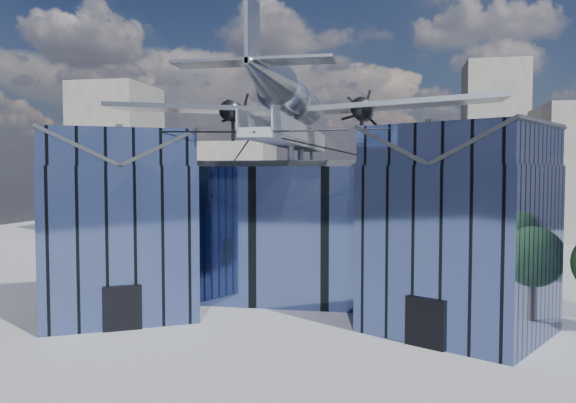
# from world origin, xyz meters

# --- Properties ---
(ground_plane) EXTENTS (120.00, 120.00, 0.00)m
(ground_plane) POSITION_xyz_m (0.00, 0.00, 0.00)
(ground_plane) COLOR gray
(museum) EXTENTS (32.88, 24.50, 17.60)m
(museum) POSITION_xyz_m (0.00, 5.82, 5.54)
(museum) COLOR #44558B
(museum) RESTS_ON ground
(bg_towers) EXTENTS (77.00, 24.50, 26.00)m
(bg_towers) POSITION_xyz_m (1.45, 50.49, 10.01)
(bg_towers) COLOR slate
(bg_towers) RESTS_ON ground
(tree_side_w) EXTENTS (3.57, 3.57, 4.65)m
(tree_side_w) POSITION_xyz_m (-19.45, 9.61, 3.15)
(tree_side_w) COLOR #352515
(tree_side_w) RESTS_ON ground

